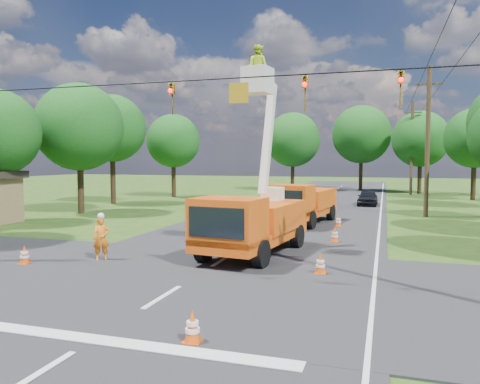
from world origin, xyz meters
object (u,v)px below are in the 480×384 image
(tree_far_b, at_px, (361,135))
(tree_far_c, at_px, (421,139))
(pole_right_mid, at_px, (428,140))
(pole_right_far, at_px, (412,147))
(bucket_truck, at_px, (252,211))
(second_truck, at_px, (302,203))
(traffic_cone_2, at_px, (266,243))
(traffic_cone_4, at_px, (25,255))
(tree_left_e, at_px, (112,129))
(traffic_cone_3, at_px, (335,235))
(tree_left_d, at_px, (79,127))
(traffic_cone_7, at_px, (338,221))
(tree_left_f, at_px, (173,141))
(tree_far_a, at_px, (293,140))
(traffic_cone_1, at_px, (192,327))
(tree_right_e, at_px, (475,138))
(ground_worker, at_px, (101,239))
(distant_car, at_px, (368,198))

(tree_far_b, xyz_separation_m, tree_far_c, (6.50, -3.00, -0.75))
(pole_right_mid, distance_m, pole_right_far, 20.00)
(bucket_truck, xyz_separation_m, second_truck, (0.35, 9.56, -0.50))
(traffic_cone_2, xyz_separation_m, tree_far_c, (8.38, 36.64, 5.70))
(traffic_cone_4, bearing_deg, tree_left_e, 114.86)
(traffic_cone_3, height_order, tree_left_d, tree_left_d)
(pole_right_far, bearing_deg, traffic_cone_7, -100.96)
(traffic_cone_3, height_order, tree_left_f, tree_left_f)
(tree_far_c, bearing_deg, tree_far_b, 155.22)
(traffic_cone_2, distance_m, tree_left_e, 25.21)
(pole_right_mid, bearing_deg, tree_left_f, 156.77)
(tree_left_d, height_order, tree_far_a, tree_far_a)
(traffic_cone_7, xyz_separation_m, tree_far_c, (6.15, 28.58, 5.70))
(traffic_cone_1, xyz_separation_m, tree_left_d, (-17.05, 19.68, 5.77))
(traffic_cone_2, distance_m, tree_far_c, 38.02)
(tree_left_d, bearing_deg, tree_far_c, 47.78)
(tree_left_e, bearing_deg, tree_far_c, 37.25)
(traffic_cone_4, xyz_separation_m, tree_left_f, (-8.06, 29.71, 5.33))
(pole_right_mid, relative_size, tree_left_d, 1.08)
(tree_right_e, bearing_deg, traffic_cone_7, -115.83)
(bucket_truck, bearing_deg, traffic_cone_2, 79.00)
(tree_left_d, xyz_separation_m, tree_far_a, (10.00, 28.00, 0.06))
(bucket_truck, height_order, pole_right_far, pole_right_far)
(traffic_cone_4, bearing_deg, tree_far_b, 77.71)
(ground_worker, distance_m, traffic_cone_1, 9.15)
(tree_left_f, height_order, tree_far_b, tree_far_b)
(traffic_cone_3, bearing_deg, tree_left_f, 130.46)
(tree_far_b, bearing_deg, tree_far_a, -165.96)
(tree_left_f, bearing_deg, ground_worker, -69.88)
(ground_worker, xyz_separation_m, traffic_cone_4, (-2.29, -1.45, -0.48))
(second_truck, xyz_separation_m, tree_far_b, (1.86, 31.05, 5.53))
(distant_car, relative_size, tree_left_d, 0.42)
(traffic_cone_1, height_order, pole_right_far, pole_right_far)
(ground_worker, bearing_deg, pole_right_far, 36.64)
(bucket_truck, distance_m, second_truck, 9.58)
(distant_car, xyz_separation_m, tree_left_f, (-19.29, 3.33, 5.03))
(tree_left_d, xyz_separation_m, tree_left_f, (0.20, 15.00, -0.44))
(traffic_cone_7, height_order, tree_far_a, tree_far_a)
(ground_worker, relative_size, pole_right_mid, 0.17)
(traffic_cone_1, bearing_deg, tree_far_b, 88.91)
(tree_left_d, height_order, tree_left_f, tree_left_d)
(second_truck, bearing_deg, tree_left_d, -174.99)
(tree_far_b, bearing_deg, pole_right_mid, -77.59)
(ground_worker, relative_size, tree_left_d, 0.18)
(bucket_truck, relative_size, tree_far_c, 0.92)
(traffic_cone_4, relative_size, traffic_cone_7, 1.00)
(traffic_cone_3, bearing_deg, ground_worker, -140.92)
(tree_far_c, bearing_deg, traffic_cone_1, -99.07)
(traffic_cone_4, relative_size, tree_left_e, 0.08)
(traffic_cone_1, relative_size, tree_far_b, 0.07)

